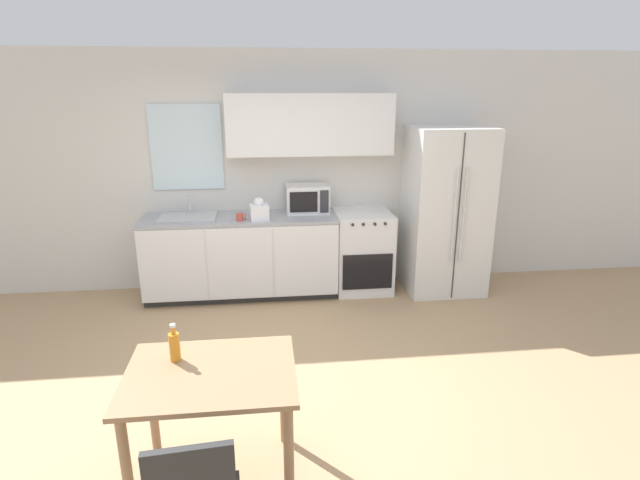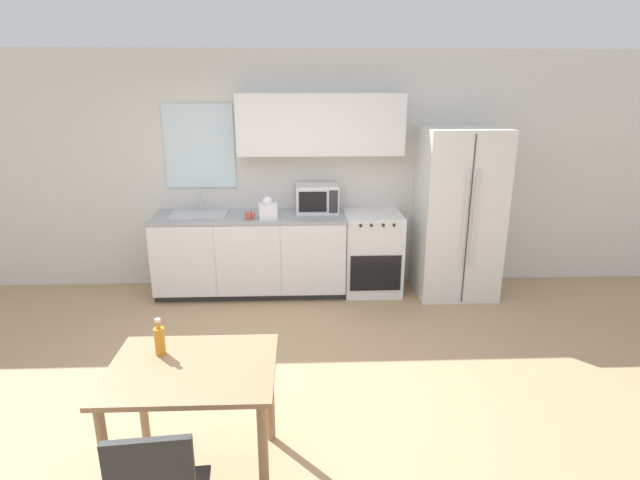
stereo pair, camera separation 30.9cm
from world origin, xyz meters
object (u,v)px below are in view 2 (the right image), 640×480
coffee_mug (249,215)px  drink_bottle (160,340)px  microwave (317,198)px  refrigerator (457,213)px  dining_table (193,386)px  oven_range (372,253)px

coffee_mug → drink_bottle: 2.56m
microwave → coffee_mug: size_ratio=4.49×
refrigerator → dining_table: size_ratio=1.96×
oven_range → refrigerator: bearing=-4.3°
oven_range → refrigerator: refrigerator is taller
coffee_mug → dining_table: coffee_mug is taller
microwave → dining_table: 3.13m
coffee_mug → dining_table: (-0.08, -2.69, -0.34)m
oven_range → refrigerator: 1.06m
refrigerator → coffee_mug: (-2.32, -0.13, 0.03)m
coffee_mug → oven_range: bearing=8.1°
oven_range → dining_table: bearing=-116.8°
microwave → dining_table: microwave is taller
oven_range → refrigerator: size_ratio=0.49×
coffee_mug → drink_bottle: bearing=-96.6°
oven_range → coffee_mug: size_ratio=8.72×
coffee_mug → drink_bottle: size_ratio=0.46×
dining_table → drink_bottle: (-0.21, 0.15, 0.22)m
refrigerator → coffee_mug: size_ratio=17.70×
dining_table → microwave: bearing=74.5°
oven_range → drink_bottle: size_ratio=3.98×
oven_range → coffee_mug: bearing=-171.9°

